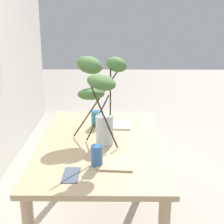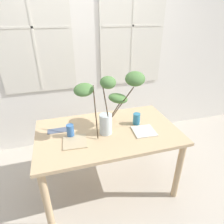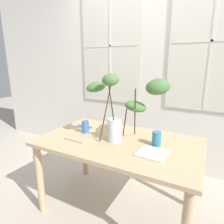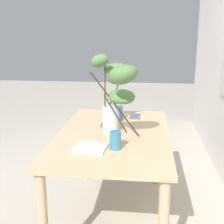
# 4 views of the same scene
# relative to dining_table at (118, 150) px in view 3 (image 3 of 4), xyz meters

# --- Properties ---
(ground) EXTENTS (14.00, 14.00, 0.00)m
(ground) POSITION_rel_dining_table_xyz_m (0.00, 0.00, -0.63)
(ground) COLOR #B7AD9E
(back_wall_with_windows) EXTENTS (5.90, 0.14, 3.09)m
(back_wall_with_windows) POSITION_rel_dining_table_xyz_m (-0.00, 1.08, 0.92)
(back_wall_with_windows) COLOR silver
(back_wall_with_windows) RESTS_ON ground
(dining_table) EXTENTS (1.40, 0.84, 0.73)m
(dining_table) POSITION_rel_dining_table_xyz_m (0.00, 0.00, 0.00)
(dining_table) COLOR tan
(dining_table) RESTS_ON ground
(vase_with_branches) EXTENTS (0.74, 0.41, 0.61)m
(vase_with_branches) POSITION_rel_dining_table_xyz_m (0.07, 0.02, 0.46)
(vase_with_branches) COLOR silver
(vase_with_branches) RESTS_ON dining_table
(drinking_glass_blue_left) EXTENTS (0.07, 0.07, 0.12)m
(drinking_glass_blue_left) POSITION_rel_dining_table_xyz_m (-0.36, 0.01, 0.16)
(drinking_glass_blue_left) COLOR #386BAD
(drinking_glass_blue_left) RESTS_ON dining_table
(drinking_glass_blue_right) EXTENTS (0.08, 0.08, 0.12)m
(drinking_glass_blue_right) POSITION_rel_dining_table_xyz_m (0.33, 0.05, 0.16)
(drinking_glass_blue_right) COLOR teal
(drinking_glass_blue_right) RESTS_ON dining_table
(plate_square_left) EXTENTS (0.23, 0.23, 0.01)m
(plate_square_left) POSITION_rel_dining_table_xyz_m (-0.34, -0.10, 0.10)
(plate_square_left) COLOR tan
(plate_square_left) RESTS_ON dining_table
(plate_square_right) EXTENTS (0.22, 0.22, 0.01)m
(plate_square_right) POSITION_rel_dining_table_xyz_m (0.34, -0.12, 0.11)
(plate_square_right) COLOR silver
(plate_square_right) RESTS_ON dining_table
(napkin_folded) EXTENTS (0.19, 0.09, 0.00)m
(napkin_folded) POSITION_rel_dining_table_xyz_m (-0.49, 0.14, 0.10)
(napkin_folded) COLOR #4C566B
(napkin_folded) RESTS_ON dining_table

